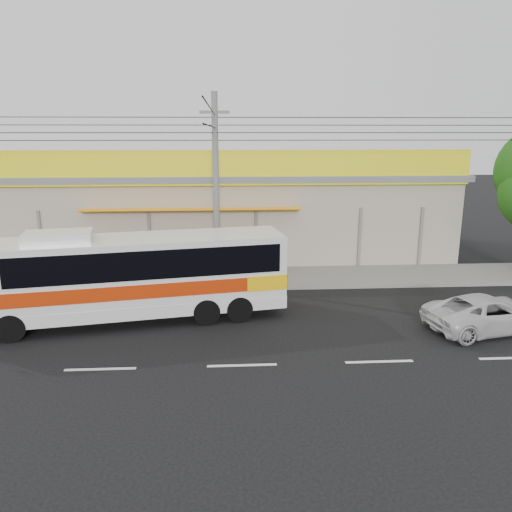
{
  "coord_description": "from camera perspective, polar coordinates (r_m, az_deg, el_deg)",
  "views": [
    {
      "loc": [
        -0.37,
        -15.59,
        6.52
      ],
      "look_at": [
        0.67,
        2.0,
        2.1
      ],
      "focal_mm": 35.0,
      "sensor_mm": 36.0,
      "label": 1
    }
  ],
  "objects": [
    {
      "name": "sidewalk",
      "position": [
        22.54,
        -2.31,
        -2.56
      ],
      "size": [
        30.0,
        3.2,
        0.15
      ],
      "primitive_type": "cube",
      "color": "gray",
      "rests_on": "ground"
    },
    {
      "name": "ground",
      "position": [
        16.9,
        -1.89,
        -8.62
      ],
      "size": [
        120.0,
        120.0,
        0.0
      ],
      "primitive_type": "plane",
      "color": "black",
      "rests_on": "ground"
    },
    {
      "name": "utility_pole",
      "position": [
        21.0,
        -4.72,
        14.41
      ],
      "size": [
        34.0,
        14.0,
        8.08
      ],
      "color": "slate",
      "rests_on": "ground"
    },
    {
      "name": "coach_bus",
      "position": [
        17.83,
        -13.67,
        -1.79
      ],
      "size": [
        10.97,
        4.13,
        3.31
      ],
      "rotation": [
        0.0,
        0.0,
        0.18
      ],
      "color": "silver",
      "rests_on": "ground"
    },
    {
      "name": "storefront_building",
      "position": [
        27.46,
        -2.6,
        5.22
      ],
      "size": [
        22.6,
        9.2,
        5.7
      ],
      "color": "#ABA08A",
      "rests_on": "ground"
    },
    {
      "name": "lane_markings",
      "position": [
        14.63,
        -1.62,
        -12.4
      ],
      "size": [
        50.0,
        0.12,
        0.01
      ],
      "primitive_type": null,
      "color": "silver",
      "rests_on": "ground"
    },
    {
      "name": "white_car",
      "position": [
        18.53,
        25.03,
        -5.94
      ],
      "size": [
        4.63,
        2.84,
        1.2
      ],
      "primitive_type": "imported",
      "rotation": [
        0.0,
        0.0,
        1.78
      ],
      "color": "silver",
      "rests_on": "ground"
    }
  ]
}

